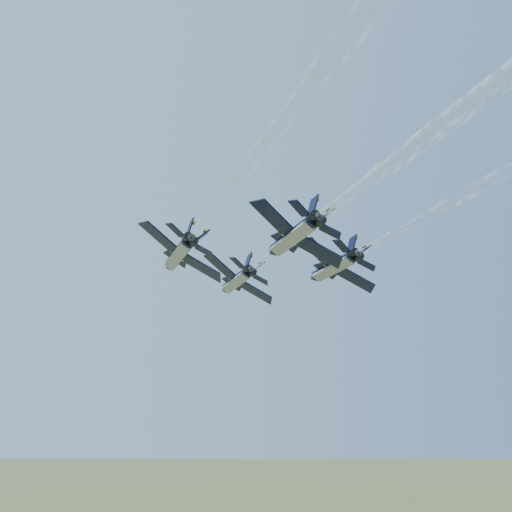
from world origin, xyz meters
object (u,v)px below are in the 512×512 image
object	(u,v)px
jet_right	(333,267)
jet_slot	(293,236)
jet_left	(179,254)
jet_lead	(237,280)

from	to	relation	value
jet_right	jet_slot	world-z (taller)	same
jet_left	jet_right	distance (m)	22.70
jet_right	jet_slot	distance (m)	17.81
jet_lead	jet_slot	size ratio (longest dim) A/B	1.00
jet_lead	jet_right	distance (m)	17.40
jet_right	jet_slot	size ratio (longest dim) A/B	1.00
jet_lead	jet_left	bearing A→B (deg)	-128.96
jet_left	jet_right	bearing A→B (deg)	2.79
jet_right	jet_left	bearing A→B (deg)	-177.21
jet_right	jet_slot	xyz separation A→B (m)	(-11.71, -13.42, 0.00)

